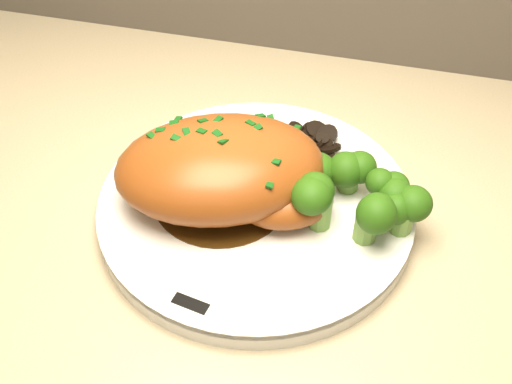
# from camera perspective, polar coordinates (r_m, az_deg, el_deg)

# --- Properties ---
(plate) EXTENTS (0.34, 0.34, 0.02)m
(plate) POSITION_cam_1_polar(r_m,az_deg,el_deg) (0.56, -0.00, -1.37)
(plate) COLOR silver
(plate) RESTS_ON counter
(rim_accent_0) EXTENTS (0.02, 0.03, 0.00)m
(rim_accent_0) POSITION_cam_1_polar(r_m,az_deg,el_deg) (0.58, 11.88, 0.19)
(rim_accent_0) COLOR black
(rim_accent_0) RESTS_ON plate
(rim_accent_1) EXTENTS (0.03, 0.03, 0.00)m
(rim_accent_1) POSITION_cam_1_polar(r_m,az_deg,el_deg) (0.63, -6.36, 5.67)
(rim_accent_1) COLOR black
(rim_accent_1) RESTS_ON plate
(rim_accent_2) EXTENTS (0.03, 0.01, 0.00)m
(rim_accent_2) POSITION_cam_1_polar(r_m,az_deg,el_deg) (0.49, -5.84, -9.86)
(rim_accent_2) COLOR black
(rim_accent_2) RESTS_ON plate
(gravy_pool) EXTENTS (0.12, 0.12, 0.00)m
(gravy_pool) POSITION_cam_1_polar(r_m,az_deg,el_deg) (0.56, -3.09, -0.39)
(gravy_pool) COLOR #362009
(gravy_pool) RESTS_ON plate
(chicken_breast) EXTENTS (0.21, 0.17, 0.07)m
(chicken_breast) POSITION_cam_1_polar(r_m,az_deg,el_deg) (0.53, -2.56, 1.83)
(chicken_breast) COLOR #96491A
(chicken_breast) RESTS_ON plate
(mushroom_pile) EXTENTS (0.08, 0.06, 0.02)m
(mushroom_pile) POSITION_cam_1_polar(r_m,az_deg,el_deg) (0.60, 3.59, 4.00)
(mushroom_pile) COLOR black
(mushroom_pile) RESTS_ON plate
(broccoli_florets) EXTENTS (0.11, 0.08, 0.04)m
(broccoli_florets) POSITION_cam_1_polar(r_m,az_deg,el_deg) (0.53, 8.87, 0.03)
(broccoli_florets) COLOR #68973F
(broccoli_florets) RESTS_ON plate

